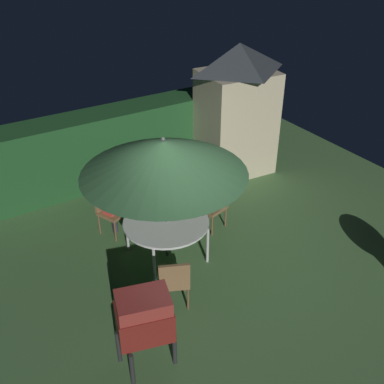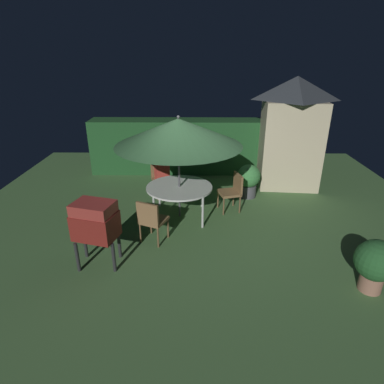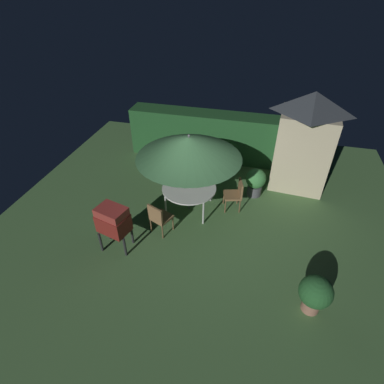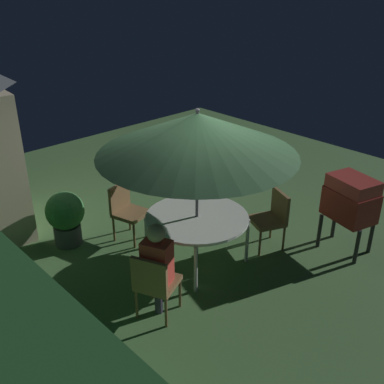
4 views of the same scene
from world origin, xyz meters
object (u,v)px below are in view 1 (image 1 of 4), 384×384
object	(u,v)px
chair_far_side	(174,279)
chair_toward_hedge	(214,202)
bbq_grill	(144,317)
garden_shed	(236,109)
chair_near_shed	(110,208)
person_in_red	(112,197)
patio_umbrella	(164,157)
patio_table	(166,224)
potted_plant_by_grill	(213,179)

from	to	relation	value
chair_far_side	chair_toward_hedge	size ratio (longest dim) A/B	1.00
bbq_grill	garden_shed	bearing A→B (deg)	42.16
bbq_grill	chair_near_shed	bearing A→B (deg)	75.36
person_in_red	bbq_grill	bearing A→B (deg)	-105.63
patio_umbrella	patio_table	bearing A→B (deg)	0.00
chair_far_side	potted_plant_by_grill	distance (m)	3.15
chair_near_shed	person_in_red	size ratio (longest dim) A/B	0.71
patio_table	chair_near_shed	xyz separation A→B (m)	(-0.53, 1.21, -0.17)
bbq_grill	chair_far_side	bearing A→B (deg)	40.90
patio_table	person_in_red	bearing A→B (deg)	113.71
potted_plant_by_grill	chair_toward_hedge	bearing A→B (deg)	-121.94
bbq_grill	chair_far_side	size ratio (longest dim) A/B	1.33
garden_shed	bbq_grill	distance (m)	5.78
chair_far_side	chair_toward_hedge	world-z (taller)	same
chair_toward_hedge	person_in_red	bearing A→B (deg)	155.46
garden_shed	patio_table	bearing A→B (deg)	-145.41
bbq_grill	chair_near_shed	distance (m)	3.17
chair_near_shed	potted_plant_by_grill	xyz separation A→B (m)	(2.26, -0.08, -0.04)
chair_near_shed	person_in_red	bearing A→B (deg)	-66.29
potted_plant_by_grill	garden_shed	bearing A→B (deg)	36.27
garden_shed	chair_far_side	bearing A→B (deg)	-137.53
patio_umbrella	potted_plant_by_grill	bearing A→B (deg)	33.36
garden_shed	potted_plant_by_grill	distance (m)	1.80
chair_far_side	chair_near_shed	bearing A→B (deg)	91.06
patio_umbrella	chair_toward_hedge	distance (m)	1.92
chair_toward_hedge	patio_umbrella	bearing A→B (deg)	-164.28
patio_umbrella	potted_plant_by_grill	xyz separation A→B (m)	(1.72, 1.13, -1.47)
bbq_grill	potted_plant_by_grill	size ratio (longest dim) A/B	1.38
potted_plant_by_grill	chair_near_shed	bearing A→B (deg)	177.95
chair_toward_hedge	garden_shed	bearing A→B (deg)	44.58
patio_table	potted_plant_by_grill	size ratio (longest dim) A/B	1.69
patio_umbrella	chair_toward_hedge	bearing A→B (deg)	15.72
bbq_grill	chair_far_side	world-z (taller)	bbq_grill
garden_shed	chair_near_shed	distance (m)	3.68
patio_table	chair_far_side	world-z (taller)	chair_far_side
patio_table	bbq_grill	world-z (taller)	bbq_grill
garden_shed	chair_far_side	xyz separation A→B (m)	(-3.42, -3.13, -0.97)
patio_table	chair_near_shed	world-z (taller)	chair_near_shed
patio_table	chair_far_side	xyz separation A→B (m)	(-0.49, -1.11, -0.17)
patio_umbrella	chair_far_side	world-z (taller)	patio_umbrella
chair_far_side	person_in_red	xyz separation A→B (m)	(-0.01, 2.25, 0.26)
patio_umbrella	garden_shed	bearing A→B (deg)	34.59
patio_umbrella	chair_toward_hedge	size ratio (longest dim) A/B	2.99
person_in_red	chair_toward_hedge	bearing A→B (deg)	-24.54
bbq_grill	patio_table	bearing A→B (deg)	54.09
patio_umbrella	person_in_red	distance (m)	1.71
potted_plant_by_grill	chair_far_side	bearing A→B (deg)	-134.60
patio_table	chair_near_shed	bearing A→B (deg)	113.71
chair_toward_hedge	bbq_grill	bearing A→B (deg)	-139.55
bbq_grill	chair_toward_hedge	distance (m)	3.38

